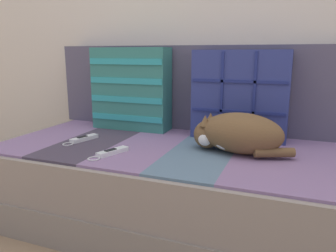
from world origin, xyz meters
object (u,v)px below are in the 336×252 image
couch (205,186)px  sleeping_cat (236,134)px  throw_pillow_striped (131,89)px  game_remote_far (111,152)px  game_remote_near (83,139)px  throw_pillow_quilted (240,95)px

couch → sleeping_cat: size_ratio=4.65×
throw_pillow_striped → sleeping_cat: (0.61, -0.24, -0.14)m
sleeping_cat → game_remote_far: 0.52m
sleeping_cat → game_remote_far: size_ratio=2.16×
sleeping_cat → game_remote_far: sleeping_cat is taller
sleeping_cat → game_remote_near: size_ratio=2.14×
throw_pillow_striped → sleeping_cat: throw_pillow_striped is taller
sleeping_cat → game_remote_near: (-0.70, -0.07, -0.07)m
throw_pillow_quilted → game_remote_near: bearing=-154.8°
throw_pillow_quilted → game_remote_far: 0.66m
throw_pillow_quilted → throw_pillow_striped: size_ratio=1.03×
sleeping_cat → game_remote_far: bearing=-155.8°
game_remote_near → throw_pillow_striped: bearing=73.0°
throw_pillow_quilted → throw_pillow_striped: throw_pillow_striped is taller
couch → throw_pillow_quilted: 0.46m
game_remote_far → couch: bearing=35.5°
sleeping_cat → game_remote_far: (-0.47, -0.21, -0.07)m
couch → throw_pillow_striped: size_ratio=4.49×
game_remote_near → game_remote_far: 0.27m
couch → sleeping_cat: 0.29m
game_remote_near → sleeping_cat: bearing=5.8°
game_remote_near → game_remote_far: same height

